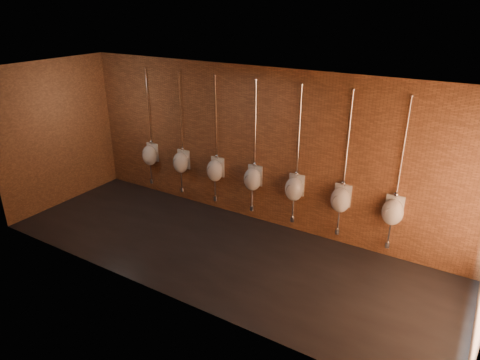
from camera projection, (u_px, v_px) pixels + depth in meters
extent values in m
plane|color=black|center=(219.00, 251.00, 7.99)|extent=(8.50, 8.50, 0.00)
cube|color=black|center=(215.00, 78.00, 6.74)|extent=(8.50, 3.00, 0.04)
cube|color=#9C5F38|center=(259.00, 148.00, 8.54)|extent=(8.50, 0.04, 3.20)
cube|color=#9C5F38|center=(158.00, 205.00, 6.18)|extent=(8.50, 0.04, 3.20)
cube|color=#9C5F38|center=(57.00, 134.00, 9.40)|extent=(0.04, 3.00, 3.20)
ellipsoid|color=white|center=(150.00, 155.00, 10.05)|extent=(0.39, 0.35, 0.49)
cube|color=white|center=(153.00, 152.00, 10.13)|extent=(0.32, 0.06, 0.44)
cylinder|color=gray|center=(146.00, 156.00, 9.95)|extent=(0.21, 0.04, 0.21)
cylinder|color=silver|center=(149.00, 108.00, 9.70)|extent=(0.03, 0.03, 1.76)
sphere|color=silver|center=(151.00, 142.00, 10.01)|extent=(0.09, 0.09, 0.09)
cylinder|color=silver|center=(145.00, 68.00, 9.35)|extent=(0.06, 0.06, 0.01)
cylinder|color=silver|center=(151.00, 171.00, 10.20)|extent=(0.04, 0.04, 0.41)
cylinder|color=silver|center=(152.00, 181.00, 10.31)|extent=(0.09, 0.09, 0.12)
cylinder|color=silver|center=(154.00, 180.00, 10.37)|extent=(0.04, 0.16, 0.04)
ellipsoid|color=white|center=(181.00, 163.00, 9.61)|extent=(0.39, 0.35, 0.49)
cube|color=white|center=(184.00, 159.00, 9.68)|extent=(0.32, 0.06, 0.44)
cylinder|color=gray|center=(177.00, 163.00, 9.50)|extent=(0.21, 0.04, 0.21)
cylinder|color=silver|center=(181.00, 113.00, 9.25)|extent=(0.03, 0.03, 1.76)
sphere|color=silver|center=(183.00, 149.00, 9.56)|extent=(0.09, 0.09, 0.09)
cylinder|color=silver|center=(179.00, 71.00, 8.91)|extent=(0.06, 0.06, 0.01)
cylinder|color=silver|center=(182.00, 178.00, 9.76)|extent=(0.04, 0.04, 0.41)
cylinder|color=silver|center=(182.00, 189.00, 9.86)|extent=(0.09, 0.09, 0.12)
cylinder|color=silver|center=(184.00, 188.00, 9.92)|extent=(0.04, 0.16, 0.04)
ellipsoid|color=white|center=(215.00, 171.00, 9.16)|extent=(0.39, 0.35, 0.49)
cube|color=white|center=(218.00, 167.00, 9.24)|extent=(0.32, 0.06, 0.44)
cylinder|color=gray|center=(211.00, 171.00, 9.05)|extent=(0.21, 0.04, 0.21)
cylinder|color=silver|center=(216.00, 119.00, 8.80)|extent=(0.03, 0.03, 1.76)
sphere|color=silver|center=(217.00, 156.00, 9.12)|extent=(0.09, 0.09, 0.09)
cylinder|color=silver|center=(215.00, 75.00, 8.46)|extent=(0.06, 0.06, 0.01)
cylinder|color=silver|center=(215.00, 187.00, 9.31)|extent=(0.04, 0.04, 0.41)
cylinder|color=silver|center=(215.00, 198.00, 9.42)|extent=(0.09, 0.09, 0.12)
cylinder|color=silver|center=(218.00, 197.00, 9.48)|extent=(0.04, 0.16, 0.04)
ellipsoid|color=white|center=(252.00, 179.00, 8.72)|extent=(0.39, 0.35, 0.49)
cube|color=white|center=(255.00, 175.00, 8.79)|extent=(0.32, 0.06, 0.44)
cylinder|color=gray|center=(249.00, 180.00, 8.61)|extent=(0.21, 0.04, 0.21)
cylinder|color=silver|center=(256.00, 125.00, 8.36)|extent=(0.03, 0.03, 1.76)
sphere|color=silver|center=(255.00, 164.00, 8.67)|extent=(0.09, 0.09, 0.09)
cylinder|color=silver|center=(256.00, 80.00, 8.01)|extent=(0.06, 0.06, 0.01)
cylinder|color=silver|center=(252.00, 197.00, 8.87)|extent=(0.04, 0.04, 0.41)
cylinder|color=silver|center=(252.00, 208.00, 8.97)|extent=(0.09, 0.09, 0.12)
cylinder|color=silver|center=(254.00, 206.00, 9.03)|extent=(0.04, 0.16, 0.04)
ellipsoid|color=white|center=(294.00, 189.00, 8.27)|extent=(0.39, 0.35, 0.49)
cube|color=white|center=(297.00, 185.00, 8.35)|extent=(0.32, 0.06, 0.44)
cylinder|color=gray|center=(291.00, 190.00, 8.16)|extent=(0.21, 0.04, 0.21)
cylinder|color=silver|center=(299.00, 132.00, 7.91)|extent=(0.03, 0.03, 1.76)
sphere|color=silver|center=(297.00, 173.00, 8.22)|extent=(0.09, 0.09, 0.09)
cylinder|color=silver|center=(302.00, 84.00, 7.57)|extent=(0.06, 0.06, 0.01)
cylinder|color=silver|center=(293.00, 207.00, 8.42)|extent=(0.04, 0.04, 0.41)
cylinder|color=silver|center=(292.00, 219.00, 8.52)|extent=(0.09, 0.09, 0.12)
cylinder|color=silver|center=(294.00, 217.00, 8.59)|extent=(0.04, 0.16, 0.04)
ellipsoid|color=white|center=(340.00, 200.00, 7.82)|extent=(0.39, 0.35, 0.49)
cube|color=white|center=(343.00, 195.00, 7.90)|extent=(0.32, 0.06, 0.44)
cylinder|color=gray|center=(338.00, 201.00, 7.72)|extent=(0.21, 0.04, 0.21)
cylinder|color=silver|center=(348.00, 140.00, 7.46)|extent=(0.03, 0.03, 1.76)
sphere|color=silver|center=(344.00, 183.00, 7.78)|extent=(0.09, 0.09, 0.09)
cylinder|color=silver|center=(353.00, 90.00, 7.12)|extent=(0.06, 0.06, 0.01)
cylinder|color=silver|center=(339.00, 219.00, 7.97)|extent=(0.04, 0.04, 0.41)
cylinder|color=silver|center=(337.00, 231.00, 8.08)|extent=(0.09, 0.09, 0.12)
cylinder|color=silver|center=(339.00, 229.00, 8.14)|extent=(0.04, 0.16, 0.04)
ellipsoid|color=white|center=(392.00, 212.00, 7.38)|extent=(0.39, 0.35, 0.49)
cube|color=white|center=(394.00, 207.00, 7.45)|extent=(0.32, 0.06, 0.44)
cylinder|color=gray|center=(391.00, 213.00, 7.27)|extent=(0.21, 0.04, 0.21)
cylinder|color=silver|center=(403.00, 149.00, 7.02)|extent=(0.03, 0.03, 1.76)
sphere|color=silver|center=(396.00, 194.00, 7.33)|extent=(0.09, 0.09, 0.09)
cylinder|color=silver|center=(412.00, 96.00, 6.68)|extent=(0.06, 0.06, 0.01)
cylinder|color=silver|center=(389.00, 232.00, 7.53)|extent=(0.04, 0.04, 0.41)
cylinder|color=silver|center=(387.00, 245.00, 7.63)|extent=(0.09, 0.09, 0.12)
cylinder|color=silver|center=(388.00, 243.00, 7.69)|extent=(0.04, 0.16, 0.04)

